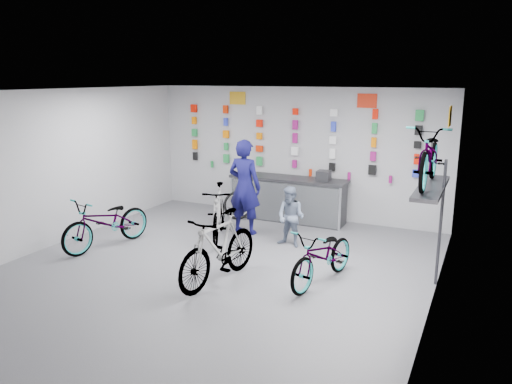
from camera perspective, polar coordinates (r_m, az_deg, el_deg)
The scene contains 20 objects.
floor at distance 8.51m, azimuth -5.38°, elevation -9.26°, with size 8.00×8.00×0.00m, color #545459.
ceiling at distance 7.88m, azimuth -5.85°, elevation 11.37°, with size 8.00×8.00×0.00m, color white.
wall_back at distance 11.62m, azimuth 4.57°, elevation 4.50°, with size 7.00×7.00×0.00m, color #AFAFB1.
wall_left at distance 10.28m, azimuth -22.63°, elevation 2.40°, with size 8.00×8.00×0.00m, color #AFAFB1.
wall_right at distance 6.99m, azimuth 19.90°, elevation -2.03°, with size 8.00×8.00×0.00m, color #AFAFB1.
counter at distance 11.39m, azimuth 3.66°, elevation -0.86°, with size 2.70×0.66×1.00m.
merch_wall at distance 11.50m, azimuth 4.64°, elevation 5.89°, with size 5.56×0.08×1.56m.
wall_bracket at distance 8.17m, azimuth 19.55°, elevation -0.14°, with size 0.39×1.90×2.00m.
sign_left at distance 12.09m, azimuth -2.13°, elevation 10.68°, with size 0.42×0.02×0.30m, color gold.
sign_right at distance 11.02m, azimuth 12.58°, elevation 10.14°, with size 0.42×0.02×0.30m, color red.
sign_side at distance 7.99m, azimuth 21.29°, elevation 8.06°, with size 0.02×0.40×0.30m, color gold.
bike_left at distance 9.98m, azimuth -16.69°, elevation -3.31°, with size 0.67×1.93×1.01m, color gray.
bike_center at distance 7.97m, azimuth -4.28°, elevation -6.39°, with size 0.54×1.92×1.15m, color gray.
bike_right at distance 8.02m, azimuth 7.69°, elevation -7.21°, with size 0.61×1.76×0.92m, color gray.
bike_service at distance 10.00m, azimuth -4.31°, elevation -2.41°, with size 0.53×1.87×1.12m, color gray.
bike_wall at distance 8.07m, azimuth 19.32°, elevation 3.98°, with size 0.63×1.80×0.95m, color gray.
clerk at distance 10.34m, azimuth -1.31°, elevation 0.60°, with size 0.72×0.47×1.98m, color #0F0E46.
customer at distance 9.62m, azimuth 4.00°, elevation -2.86°, with size 0.57×0.45×1.18m, color slate.
spare_wheel at distance 11.55m, azimuth -2.10°, elevation -1.53°, with size 0.72×0.51×0.65m.
register at distance 11.00m, azimuth 7.74°, elevation 1.87°, with size 0.28×0.30×0.22m, color black.
Camera 1 is at (4.06, -6.74, 3.23)m, focal length 35.00 mm.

